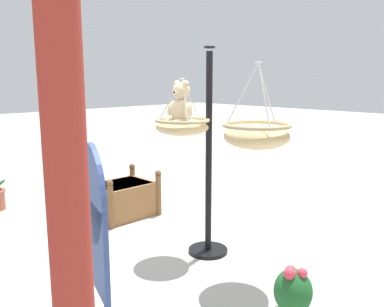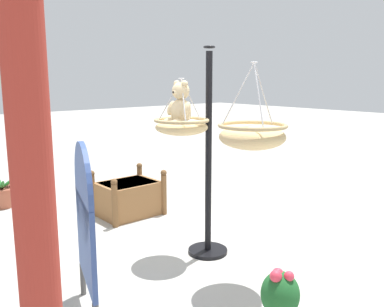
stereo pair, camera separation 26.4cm
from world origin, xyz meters
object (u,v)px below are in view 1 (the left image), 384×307
at_px(display_sign_board, 93,219).
at_px(greenhouse_pillar_right, 68,211).
at_px(display_pole_central, 208,194).
at_px(hanging_basket_with_teddy, 182,126).
at_px(potted_plant_bushy_green, 292,307).
at_px(wooden_planter_box, 123,198).
at_px(teddy_bear, 181,107).
at_px(hanging_basket_left_high, 257,135).

bearing_deg(display_sign_board, greenhouse_pillar_right, 145.71).
bearing_deg(display_pole_central, hanging_basket_with_teddy, 59.04).
relative_size(greenhouse_pillar_right, potted_plant_bushy_green, 4.54).
distance_m(potted_plant_bushy_green, display_sign_board, 1.63).
distance_m(hanging_basket_with_teddy, wooden_planter_box, 1.96).
relative_size(teddy_bear, wooden_planter_box, 0.53).
xyz_separation_m(hanging_basket_with_teddy, teddy_bear, (0.00, 0.02, 0.20)).
height_order(display_pole_central, teddy_bear, display_pole_central).
distance_m(teddy_bear, greenhouse_pillar_right, 2.63).
height_order(potted_plant_bushy_green, display_sign_board, display_sign_board).
bearing_deg(greenhouse_pillar_right, hanging_basket_left_high, -73.62).
distance_m(wooden_planter_box, display_sign_board, 2.61).
height_order(display_pole_central, greenhouse_pillar_right, greenhouse_pillar_right).
bearing_deg(potted_plant_bushy_green, teddy_bear, -15.48).
xyz_separation_m(display_pole_central, display_sign_board, (-0.27, 1.59, 0.16)).
bearing_deg(display_sign_board, hanging_basket_left_high, -109.79).
bearing_deg(hanging_basket_left_high, wooden_planter_box, -4.93).
xyz_separation_m(display_pole_central, hanging_basket_with_teddy, (0.15, 0.25, 0.76)).
distance_m(display_pole_central, hanging_basket_with_teddy, 0.81).
bearing_deg(greenhouse_pillar_right, display_pole_central, -59.21).
bearing_deg(hanging_basket_left_high, hanging_basket_with_teddy, 4.01).
bearing_deg(display_pole_central, hanging_basket_left_high, 166.45).
relative_size(display_pole_central, teddy_bear, 4.80).
distance_m(hanging_basket_left_high, display_sign_board, 1.60).
distance_m(teddy_bear, potted_plant_bushy_green, 2.22).
bearing_deg(teddy_bear, wooden_planter_box, -10.98).
distance_m(greenhouse_pillar_right, wooden_planter_box, 4.08).
height_order(hanging_basket_with_teddy, display_sign_board, hanging_basket_with_teddy).
xyz_separation_m(hanging_basket_with_teddy, greenhouse_pillar_right, (-1.56, 2.12, -0.07)).
distance_m(wooden_planter_box, potted_plant_bushy_green, 3.34).
xyz_separation_m(hanging_basket_left_high, greenhouse_pillar_right, (-0.64, 2.18, -0.06)).
bearing_deg(greenhouse_pillar_right, teddy_bear, -53.32).
bearing_deg(hanging_basket_left_high, teddy_bear, 5.42).
relative_size(teddy_bear, potted_plant_bushy_green, 0.75).
height_order(hanging_basket_with_teddy, wooden_planter_box, hanging_basket_with_teddy).
xyz_separation_m(teddy_bear, display_sign_board, (-0.42, 1.32, -0.80)).
bearing_deg(wooden_planter_box, hanging_basket_with_teddy, 169.84).
distance_m(teddy_bear, display_sign_board, 1.59).
xyz_separation_m(teddy_bear, potted_plant_bushy_green, (-1.70, 0.47, -1.34)).
height_order(hanging_basket_with_teddy, teddy_bear, hanging_basket_with_teddy).
bearing_deg(potted_plant_bushy_green, wooden_planter_box, -13.36).
bearing_deg(display_pole_central, greenhouse_pillar_right, 120.79).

